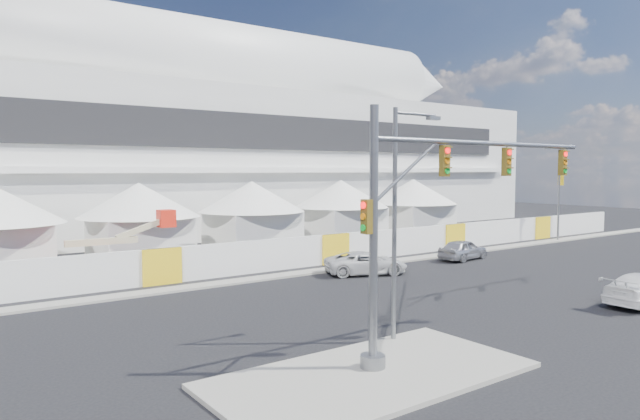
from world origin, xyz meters
TOP-DOWN VIEW (x-y plane):
  - ground at (0.00, 0.00)m, footprint 160.00×160.00m
  - median_island at (-6.00, -3.00)m, footprint 10.00×5.00m
  - far_curb at (20.00, 12.50)m, footprint 80.00×1.20m
  - stadium at (8.71, 41.50)m, footprint 80.00×24.80m
  - tent_row at (0.50, 24.00)m, footprint 53.40×8.40m
  - hoarding_fence at (6.00, 14.50)m, footprint 70.00×0.25m
  - scaffold_tower at (46.00, 36.00)m, footprint 4.40×4.40m
  - sedan_silver at (14.20, 10.38)m, footprint 2.29×4.48m
  - pickup_curb at (5.08, 10.14)m, footprint 4.04×5.47m
  - lot_car_b at (25.18, 17.08)m, footprint 2.44×4.11m
  - traffic_mast at (-3.37, -2.70)m, footprint 11.42×0.79m
  - streetlight_median at (-2.81, -0.83)m, footprint 2.31×0.23m
  - streetlight_curb at (29.27, 12.50)m, footprint 2.48×0.56m
  - boom_lift at (-8.66, 18.37)m, footprint 7.56×1.85m

SIDE VIEW (x-z plane):
  - ground at x=0.00m, z-range 0.00..0.00m
  - far_curb at x=20.00m, z-range 0.00..0.12m
  - median_island at x=-6.00m, z-range 0.00..0.15m
  - lot_car_b at x=25.18m, z-range 0.00..1.31m
  - pickup_curb at x=5.08m, z-range 0.00..1.38m
  - sedan_silver at x=14.20m, z-range 0.00..1.46m
  - hoarding_fence at x=6.00m, z-range 0.00..2.00m
  - boom_lift at x=-8.66m, z-range -0.89..2.95m
  - tent_row at x=0.50m, z-range 0.45..5.85m
  - traffic_mast at x=-3.37m, z-range 0.63..8.72m
  - streetlight_curb at x=29.27m, z-range 0.68..9.06m
  - streetlight_median at x=-2.81m, z-range 0.77..9.12m
  - scaffold_tower at x=46.00m, z-range 0.00..12.00m
  - stadium at x=8.71m, z-range -1.54..20.44m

